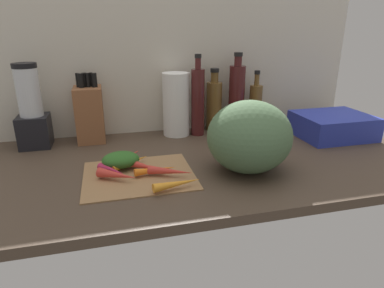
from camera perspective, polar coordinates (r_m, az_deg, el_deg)
The scene contains 21 objects.
ground_plane at distance 119.96cm, azimuth -0.01°, elevation -3.22°, with size 170.00×80.00×3.00cm, color #47382B.
wall_back at distance 148.93cm, azimuth -3.80°, elevation 13.77°, with size 170.00×3.00×60.00cm, color beige.
cutting_board at distance 107.31cm, azimuth -9.11°, elevation -5.24°, with size 34.50×29.38×0.80cm, color #997047.
carrot_0 at distance 104.09cm, azimuth -3.74°, elevation -4.72°, with size 2.86×2.86×14.15cm, color red.
carrot_1 at distance 113.09cm, azimuth -10.50°, elevation -3.08°, with size 2.49×2.49×14.89cm, color orange.
carrot_2 at distance 108.31cm, azimuth -13.69°, elevation -4.37°, with size 2.51×2.51×10.52cm, color #B2264C.
carrot_3 at distance 106.11cm, azimuth -6.30°, elevation -4.45°, with size 2.39×2.39×13.40cm, color orange.
carrot_4 at distance 103.65cm, azimuth -12.77°, elevation -5.23°, with size 3.09×3.09×12.79cm, color red.
carrot_5 at distance 116.36cm, azimuth -11.35°, elevation -2.38°, with size 2.86×2.86×16.46cm, color red.
carrot_6 at distance 96.40cm, azimuth -2.53°, elevation -6.83°, with size 2.69×2.69×14.60cm, color orange.
carrot_7 at distance 108.73cm, azimuth -8.56°, elevation -3.73°, with size 3.14×3.14×14.04cm, color red.
carrot_greens_pile at distance 112.12cm, azimuth -12.16°, elevation -2.66°, with size 12.28×9.44×5.19cm, color #2D6023.
winter_squash at distance 107.47cm, azimuth 9.84°, elevation 1.24°, with size 27.38×26.13×23.38cm, color #4C6B47.
knife_block at distance 141.59cm, azimuth -17.20°, elevation 5.07°, with size 10.80×13.29×27.76cm.
blender_appliance at distance 141.64cm, azimuth -25.85°, elevation 4.95°, with size 11.44×11.44×32.40cm.
paper_towel_roll at distance 142.98cm, azimuth -2.75°, elevation 6.82°, with size 11.46×11.46×26.86cm, color white.
bottle_0 at distance 142.48cm, azimuth 1.00°, elevation 7.38°, with size 5.67×5.67×34.39cm.
bottle_1 at distance 149.99cm, azimuth 3.80°, elevation 6.76°, with size 6.95×6.95×27.82cm.
bottle_2 at distance 150.78cm, azimuth 7.66°, elevation 8.02°, with size 7.08×7.08×34.48cm.
bottle_3 at distance 156.08cm, azimuth 10.81°, elevation 6.51°, with size 5.83×5.83×26.47cm.
dish_rack at distance 154.41cm, azimuth 23.01°, elevation 2.94°, with size 29.70×24.75×9.72cm, color #2838AD.
Camera 1 is at (-27.50, -107.09, 45.04)cm, focal length 31.01 mm.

